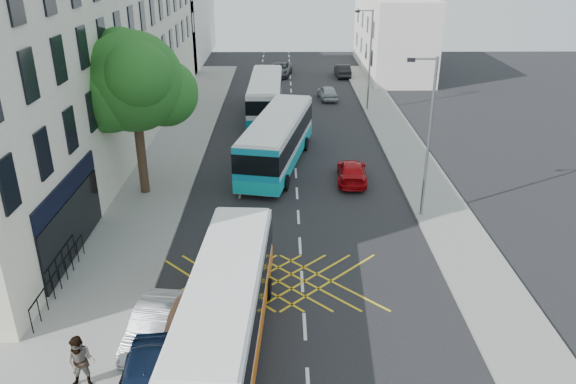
{
  "coord_description": "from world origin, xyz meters",
  "views": [
    {
      "loc": [
        -0.76,
        -13.81,
        12.87
      ],
      "look_at": [
        -0.55,
        10.22,
        2.2
      ],
      "focal_mm": 35.0,
      "sensor_mm": 36.0,
      "label": 1
    }
  ],
  "objects_px": {
    "lamp_near": "(428,131)",
    "parked_car_silver": "(153,325)",
    "parked_car_blue": "(147,384)",
    "distant_car_dark": "(343,71)",
    "distant_car_silver": "(328,92)",
    "pedestrian_near": "(81,363)",
    "street_tree": "(133,83)",
    "red_hatchback": "(352,172)",
    "bus_mid": "(277,140)",
    "lamp_far": "(369,55)",
    "bus_far": "(266,96)",
    "distant_car_grey": "(280,69)",
    "bus_near": "(227,307)"
  },
  "relations": [
    {
      "from": "bus_mid",
      "to": "pedestrian_near",
      "type": "bearing_deg",
      "value": -95.11
    },
    {
      "from": "bus_mid",
      "to": "red_hatchback",
      "type": "relative_size",
      "value": 2.78
    },
    {
      "from": "lamp_far",
      "to": "parked_car_blue",
      "type": "distance_m",
      "value": 34.75
    },
    {
      "from": "bus_far",
      "to": "distant_car_silver",
      "type": "relative_size",
      "value": 2.98
    },
    {
      "from": "bus_far",
      "to": "bus_near",
      "type": "bearing_deg",
      "value": -90.39
    },
    {
      "from": "bus_near",
      "to": "distant_car_grey",
      "type": "relative_size",
      "value": 2.19
    },
    {
      "from": "distant_car_dark",
      "to": "lamp_far",
      "type": "bearing_deg",
      "value": 90.98
    },
    {
      "from": "distant_car_dark",
      "to": "distant_car_grey",
      "type": "bearing_deg",
      "value": -6.89
    },
    {
      "from": "lamp_far",
      "to": "distant_car_silver",
      "type": "xyz_separation_m",
      "value": [
        -2.97,
        3.79,
        -4.0
      ]
    },
    {
      "from": "red_hatchback",
      "to": "pedestrian_near",
      "type": "relative_size",
      "value": 2.22
    },
    {
      "from": "lamp_far",
      "to": "parked_car_silver",
      "type": "xyz_separation_m",
      "value": [
        -11.56,
        -29.66,
        -4.0
      ]
    },
    {
      "from": "bus_far",
      "to": "red_hatchback",
      "type": "xyz_separation_m",
      "value": [
        5.44,
        -14.1,
        -0.99
      ]
    },
    {
      "from": "distant_car_silver",
      "to": "pedestrian_near",
      "type": "bearing_deg",
      "value": 68.24
    },
    {
      "from": "street_tree",
      "to": "distant_car_dark",
      "type": "relative_size",
      "value": 2.24
    },
    {
      "from": "bus_mid",
      "to": "bus_far",
      "type": "xyz_separation_m",
      "value": [
        -1.04,
        11.46,
        -0.08
      ]
    },
    {
      "from": "lamp_near",
      "to": "parked_car_silver",
      "type": "relative_size",
      "value": 2.13
    },
    {
      "from": "distant_car_silver",
      "to": "pedestrian_near",
      "type": "distance_m",
      "value": 37.39
    },
    {
      "from": "street_tree",
      "to": "pedestrian_near",
      "type": "bearing_deg",
      "value": -84.3
    },
    {
      "from": "parked_car_blue",
      "to": "bus_far",
      "type": "bearing_deg",
      "value": 79.68
    },
    {
      "from": "parked_car_blue",
      "to": "red_hatchback",
      "type": "relative_size",
      "value": 1.02
    },
    {
      "from": "parked_car_silver",
      "to": "red_hatchback",
      "type": "bearing_deg",
      "value": 65.06
    },
    {
      "from": "lamp_near",
      "to": "parked_car_silver",
      "type": "height_order",
      "value": "lamp_near"
    },
    {
      "from": "bus_mid",
      "to": "parked_car_silver",
      "type": "relative_size",
      "value": 3.08
    },
    {
      "from": "lamp_far",
      "to": "red_hatchback",
      "type": "xyz_separation_m",
      "value": [
        -2.94,
        -15.26,
        -4.01
      ]
    },
    {
      "from": "parked_car_silver",
      "to": "bus_far",
      "type": "bearing_deg",
      "value": 89.6
    },
    {
      "from": "street_tree",
      "to": "bus_mid",
      "type": "height_order",
      "value": "street_tree"
    },
    {
      "from": "lamp_far",
      "to": "distant_car_grey",
      "type": "bearing_deg",
      "value": 118.03
    },
    {
      "from": "lamp_near",
      "to": "parked_car_blue",
      "type": "xyz_separation_m",
      "value": [
        -11.1,
        -12.7,
        -3.89
      ]
    },
    {
      "from": "lamp_near",
      "to": "lamp_far",
      "type": "height_order",
      "value": "same"
    },
    {
      "from": "lamp_near",
      "to": "distant_car_grey",
      "type": "bearing_deg",
      "value": 102.2
    },
    {
      "from": "parked_car_blue",
      "to": "lamp_far",
      "type": "bearing_deg",
      "value": 65.87
    },
    {
      "from": "parked_car_blue",
      "to": "distant_car_silver",
      "type": "bearing_deg",
      "value": 72.05
    },
    {
      "from": "lamp_near",
      "to": "red_hatchback",
      "type": "xyz_separation_m",
      "value": [
        -2.94,
        4.74,
        -4.01
      ]
    },
    {
      "from": "street_tree",
      "to": "bus_mid",
      "type": "relative_size",
      "value": 0.76
    },
    {
      "from": "parked_car_blue",
      "to": "distant_car_dark",
      "type": "bearing_deg",
      "value": 71.83
    },
    {
      "from": "street_tree",
      "to": "red_hatchback",
      "type": "height_order",
      "value": "street_tree"
    },
    {
      "from": "distant_car_silver",
      "to": "bus_near",
      "type": "bearing_deg",
      "value": 74.12
    },
    {
      "from": "bus_far",
      "to": "parked_car_blue",
      "type": "bearing_deg",
      "value": -94.24
    },
    {
      "from": "street_tree",
      "to": "red_hatchback",
      "type": "bearing_deg",
      "value": 8.57
    },
    {
      "from": "street_tree",
      "to": "lamp_near",
      "type": "height_order",
      "value": "street_tree"
    },
    {
      "from": "bus_mid",
      "to": "pedestrian_near",
      "type": "distance_m",
      "value": 20.42
    },
    {
      "from": "lamp_near",
      "to": "distant_car_silver",
      "type": "height_order",
      "value": "lamp_near"
    },
    {
      "from": "lamp_near",
      "to": "bus_far",
      "type": "height_order",
      "value": "lamp_near"
    },
    {
      "from": "bus_near",
      "to": "parked_car_blue",
      "type": "xyz_separation_m",
      "value": [
        -2.18,
        -2.8,
        -0.79
      ]
    },
    {
      "from": "street_tree",
      "to": "distant_car_silver",
      "type": "distance_m",
      "value": 24.57
    },
    {
      "from": "bus_mid",
      "to": "parked_car_blue",
      "type": "xyz_separation_m",
      "value": [
        -3.76,
        -20.08,
        -0.94
      ]
    },
    {
      "from": "lamp_near",
      "to": "red_hatchback",
      "type": "height_order",
      "value": "lamp_near"
    },
    {
      "from": "lamp_near",
      "to": "pedestrian_near",
      "type": "height_order",
      "value": "lamp_near"
    },
    {
      "from": "parked_car_blue",
      "to": "pedestrian_near",
      "type": "xyz_separation_m",
      "value": [
        -2.1,
        0.53,
        0.37
      ]
    },
    {
      "from": "bus_far",
      "to": "lamp_near",
      "type": "bearing_deg",
      "value": -65.35
    }
  ]
}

